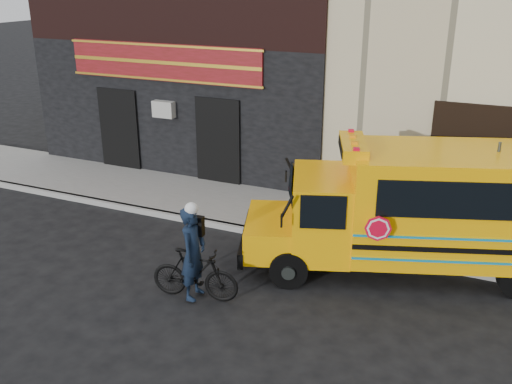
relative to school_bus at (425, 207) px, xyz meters
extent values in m
plane|color=black|center=(-3.28, -2.37, -1.51)|extent=(120.00, 120.00, 0.00)
cube|color=#9A9A95|center=(-3.28, 0.23, -1.43)|extent=(40.00, 0.20, 0.15)
cube|color=gray|center=(-3.28, 1.73, -1.43)|extent=(40.00, 3.00, 0.15)
cube|color=black|center=(-8.28, 3.18, 0.64)|extent=(10.00, 0.30, 4.00)
cube|color=#5F130D|center=(-8.28, 3.01, 2.14)|extent=(6.50, 0.12, 1.10)
cube|color=black|center=(-10.08, 3.03, -0.11)|extent=(1.30, 0.10, 2.50)
cube|color=black|center=(-6.48, 3.03, -0.11)|extent=(1.30, 0.10, 2.50)
cylinder|color=black|center=(-2.36, -1.82, -1.11)|extent=(0.85, 0.53, 0.80)
cylinder|color=black|center=(-2.99, -0.03, -1.11)|extent=(0.85, 0.53, 0.80)
cylinder|color=black|center=(1.36, 1.48, -1.11)|extent=(0.85, 0.53, 0.80)
cube|color=#FFAB05|center=(-3.10, -1.07, -0.71)|extent=(1.60, 2.22, 0.70)
cube|color=black|center=(-3.62, -1.25, -0.96)|extent=(0.79, 1.98, 0.35)
cube|color=#FFAB05|center=(-2.06, -0.71, -0.21)|extent=(1.82, 2.38, 1.70)
cube|color=black|center=(-2.60, -0.90, 0.19)|extent=(0.65, 1.72, 0.90)
cube|color=#FFAB05|center=(0.63, 0.22, 0.11)|extent=(4.97, 3.56, 2.25)
cube|color=black|center=(1.09, -0.79, 0.59)|extent=(3.70, 1.32, 0.75)
cube|color=#FFAB05|center=(-1.49, -0.51, 1.27)|extent=(1.00, 1.68, 0.28)
cylinder|color=red|center=(-0.64, -1.59, 0.04)|extent=(0.50, 0.20, 0.52)
cylinder|color=#373E3A|center=(1.26, 0.48, -0.04)|extent=(0.06, 0.06, 2.94)
cube|color=#A51812|center=(1.28, 0.41, 0.88)|extent=(0.09, 0.25, 0.37)
cube|color=white|center=(1.28, 0.41, 0.42)|extent=(0.09, 0.25, 0.32)
imported|color=black|center=(-3.90, -3.00, -0.97)|extent=(1.84, 0.79, 1.07)
imported|color=black|center=(-3.91, -3.01, -0.55)|extent=(0.49, 0.72, 1.91)
camera|label=1|loc=(1.26, -11.61, 4.58)|focal=40.00mm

